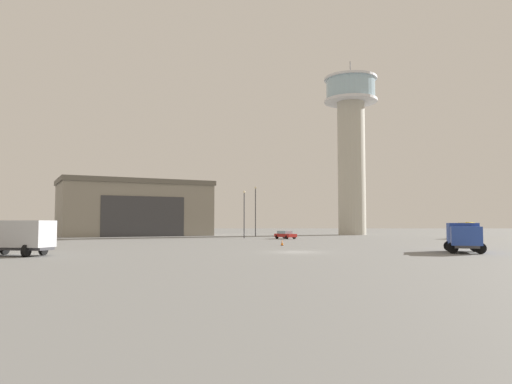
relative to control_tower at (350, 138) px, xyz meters
name	(u,v)px	position (x,y,z in m)	size (l,w,h in m)	color
ground_plane	(296,252)	(-18.35, -66.59, -22.53)	(400.00, 400.00, 0.00)	slate
control_tower	(350,138)	(0.00, 0.00, 0.00)	(12.29, 12.29, 40.74)	#B2AD9E
hangar	(133,208)	(-48.43, -7.61, -16.63)	(35.41, 29.28, 11.76)	gray
truck_box_silver	(17,236)	(-41.98, -72.02, -20.88)	(6.17, 3.96, 2.94)	#38383D
truck_box_blue	(462,236)	(-2.86, -67.16, -20.98)	(4.33, 6.20, 2.73)	#38383D
truck_fuel_tanker_yellow	(467,229)	(15.57, -25.96, -20.88)	(5.82, 7.06, 2.86)	#38383D
car_red	(284,235)	(-17.17, -28.67, -21.79)	(3.81, 4.41, 1.37)	red
light_post_west	(254,207)	(-22.30, -14.27, -16.63)	(0.44, 0.44, 10.08)	#38383D
light_post_north	(243,210)	(-24.33, -24.65, -17.42)	(0.44, 0.44, 8.55)	#38383D
traffic_cone_near_left	(281,243)	(-19.04, -53.63, -22.18)	(0.36, 0.36, 0.71)	black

